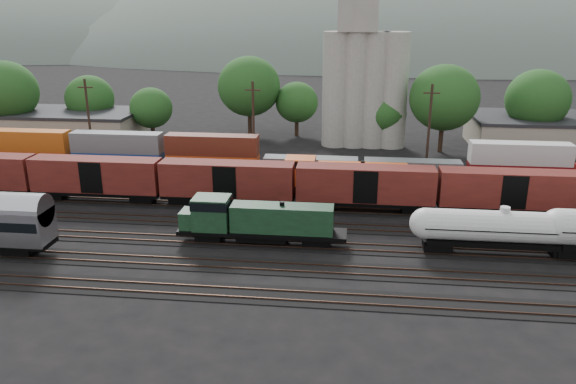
# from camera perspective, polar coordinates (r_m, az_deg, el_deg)

# --- Properties ---
(ground) EXTENTS (600.00, 600.00, 0.00)m
(ground) POSITION_cam_1_polar(r_m,az_deg,el_deg) (58.34, 4.55, -3.59)
(ground) COLOR black
(tracks) EXTENTS (180.00, 33.20, 0.20)m
(tracks) POSITION_cam_1_polar(r_m,az_deg,el_deg) (58.32, 4.55, -3.54)
(tracks) COLOR black
(tracks) RESTS_ON ground
(green_locomotive) EXTENTS (16.13, 2.85, 4.27)m
(green_locomotive) POSITION_cam_1_polar(r_m,az_deg,el_deg) (53.52, -3.61, -2.82)
(green_locomotive) COLOR black
(green_locomotive) RESTS_ON ground
(tank_car_a) EXTENTS (16.70, 2.99, 4.38)m
(tank_car_a) POSITION_cam_1_polar(r_m,az_deg,el_deg) (54.55, 20.97, -3.47)
(tank_car_a) COLOR silver
(tank_car_a) RESTS_ON ground
(orange_locomotive) EXTENTS (17.51, 2.92, 4.38)m
(orange_locomotive) POSITION_cam_1_polar(r_m,az_deg,el_deg) (66.95, 4.99, 1.60)
(orange_locomotive) COLOR black
(orange_locomotive) RESTS_ON ground
(boxcar_string) EXTENTS (169.00, 2.90, 4.20)m
(boxcar_string) POSITION_cam_1_polar(r_m,az_deg,el_deg) (62.00, 7.84, 0.71)
(boxcar_string) COLOR black
(boxcar_string) RESTS_ON ground
(container_wall) EXTENTS (160.00, 2.60, 5.80)m
(container_wall) POSITION_cam_1_polar(r_m,az_deg,el_deg) (71.74, 5.78, 2.71)
(container_wall) COLOR black
(container_wall) RESTS_ON ground
(grain_silo) EXTENTS (13.40, 5.00, 29.00)m
(grain_silo) POSITION_cam_1_polar(r_m,az_deg,el_deg) (90.71, 7.72, 11.60)
(grain_silo) COLOR #A09E93
(grain_silo) RESTS_ON ground
(industrial_sheds) EXTENTS (119.38, 17.26, 5.10)m
(industrial_sheds) POSITION_cam_1_polar(r_m,az_deg,el_deg) (91.53, 9.60, 6.04)
(industrial_sheds) COLOR #9E937F
(industrial_sheds) RESTS_ON ground
(tree_band) EXTENTS (169.92, 20.77, 14.15)m
(tree_band) POSITION_cam_1_polar(r_m,az_deg,el_deg) (91.29, 8.99, 9.60)
(tree_band) COLOR black
(tree_band) RESTS_ON ground
(utility_poles) EXTENTS (122.20, 0.36, 12.00)m
(utility_poles) POSITION_cam_1_polar(r_m,az_deg,el_deg) (77.68, 5.28, 6.78)
(utility_poles) COLOR black
(utility_poles) RESTS_ON ground
(distant_hills) EXTENTS (860.00, 286.00, 130.00)m
(distant_hills) POSITION_cam_1_polar(r_m,az_deg,el_deg) (317.72, 10.64, 10.49)
(distant_hills) COLOR #59665B
(distant_hills) RESTS_ON ground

